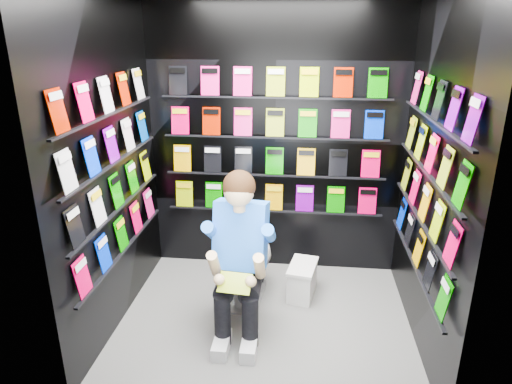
# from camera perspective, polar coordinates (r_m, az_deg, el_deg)

# --- Properties ---
(floor) EXTENTS (2.40, 2.40, 0.00)m
(floor) POSITION_cam_1_polar(r_m,az_deg,el_deg) (3.97, 1.07, -15.85)
(floor) COLOR #61615F
(floor) RESTS_ON ground
(wall_back) EXTENTS (2.40, 0.04, 2.60)m
(wall_back) POSITION_cam_1_polar(r_m,az_deg,el_deg) (4.34, 2.39, 6.30)
(wall_back) COLOR black
(wall_back) RESTS_ON floor
(wall_front) EXTENTS (2.40, 0.04, 2.60)m
(wall_front) POSITION_cam_1_polar(r_m,az_deg,el_deg) (2.45, -0.88, -4.74)
(wall_front) COLOR black
(wall_front) RESTS_ON floor
(wall_left) EXTENTS (0.04, 2.00, 2.60)m
(wall_left) POSITION_cam_1_polar(r_m,az_deg,el_deg) (3.68, -17.76, 2.82)
(wall_left) COLOR black
(wall_left) RESTS_ON floor
(wall_right) EXTENTS (0.04, 2.00, 2.60)m
(wall_right) POSITION_cam_1_polar(r_m,az_deg,el_deg) (3.49, 21.22, 1.51)
(wall_right) COLOR black
(wall_right) RESTS_ON floor
(comics_back) EXTENTS (2.10, 0.06, 1.37)m
(comics_back) POSITION_cam_1_polar(r_m,az_deg,el_deg) (4.31, 2.37, 6.27)
(comics_back) COLOR #EC197D
(comics_back) RESTS_ON wall_back
(comics_left) EXTENTS (0.06, 1.70, 1.37)m
(comics_left) POSITION_cam_1_polar(r_m,az_deg,el_deg) (3.67, -17.34, 2.89)
(comics_left) COLOR #EC197D
(comics_left) RESTS_ON wall_left
(comics_right) EXTENTS (0.06, 1.70, 1.37)m
(comics_right) POSITION_cam_1_polar(r_m,az_deg,el_deg) (3.48, 20.76, 1.61)
(comics_right) COLOR #EC197D
(comics_right) RESTS_ON wall_right
(toilet) EXTENTS (0.49, 0.79, 0.73)m
(toilet) POSITION_cam_1_polar(r_m,az_deg,el_deg) (4.10, -1.04, -8.58)
(toilet) COLOR white
(toilet) RESTS_ON floor
(longbox) EXTENTS (0.27, 0.41, 0.28)m
(longbox) POSITION_cam_1_polar(r_m,az_deg,el_deg) (4.25, 5.79, -11.06)
(longbox) COLOR silver
(longbox) RESTS_ON floor
(longbox_lid) EXTENTS (0.29, 0.43, 0.03)m
(longbox_lid) POSITION_cam_1_polar(r_m,az_deg,el_deg) (4.17, 5.86, -9.22)
(longbox_lid) COLOR silver
(longbox_lid) RESTS_ON longbox
(reader) EXTENTS (0.62, 0.85, 1.48)m
(reader) POSITION_cam_1_polar(r_m,az_deg,el_deg) (3.57, -1.85, -5.52)
(reader) COLOR blue
(reader) RESTS_ON toilet
(held_comic) EXTENTS (0.25, 0.16, 0.10)m
(held_comic) POSITION_cam_1_polar(r_m,az_deg,el_deg) (3.36, -2.66, -11.30)
(held_comic) COLOR green
(held_comic) RESTS_ON reader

